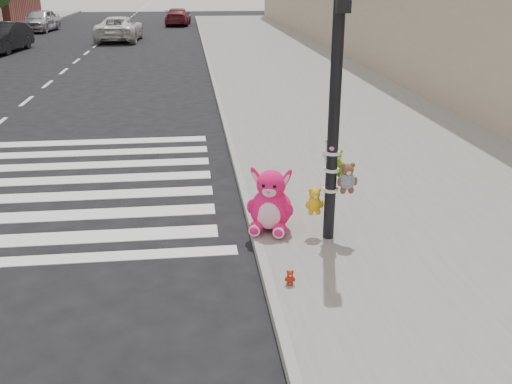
{
  "coord_description": "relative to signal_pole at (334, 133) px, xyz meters",
  "views": [
    {
      "loc": [
        0.65,
        -5.65,
        3.77
      ],
      "look_at": [
        1.57,
        2.19,
        0.75
      ],
      "focal_mm": 40.0,
      "sensor_mm": 36.0,
      "label": 1
    }
  ],
  "objects": [
    {
      "name": "sidewalk_near",
      "position": [
        2.38,
        8.18,
        -1.65
      ],
      "size": [
        7.0,
        80.0,
        0.14
      ],
      "primitive_type": "cube",
      "color": "slate",
      "rests_on": "ground"
    },
    {
      "name": "red_teddy",
      "position": [
        -0.82,
        -1.32,
        -1.48
      ],
      "size": [
        0.15,
        0.11,
        0.2
      ],
      "primitive_type": null,
      "rotation": [
        0.0,
        0.0,
        -0.11
      ],
      "color": "red",
      "rests_on": "sidewalk_near"
    },
    {
      "name": "signal_pole",
      "position": [
        0.0,
        0.0,
        0.0
      ],
      "size": [
        0.71,
        0.5,
        4.0
      ],
      "color": "black",
      "rests_on": "sidewalk_near"
    },
    {
      "name": "car_dark_far",
      "position": [
        -11.4,
        23.99,
        -0.97
      ],
      "size": [
        2.12,
        4.71,
        1.5
      ],
      "primitive_type": "imported",
      "rotation": [
        0.0,
        0.0,
        -0.12
      ],
      "color": "black",
      "rests_on": "ground"
    },
    {
      "name": "car_silver_deep",
      "position": [
        -12.12,
        35.52,
        -0.96
      ],
      "size": [
        2.27,
        4.62,
        1.51
      ],
      "primitive_type": "imported",
      "rotation": [
        0.0,
        0.0,
        -0.11
      ],
      "color": "#B4B4B9",
      "rests_on": "ground"
    },
    {
      "name": "pink_bunny",
      "position": [
        -0.83,
        0.35,
        -1.17
      ],
      "size": [
        0.79,
        0.87,
        1.0
      ],
      "rotation": [
        0.0,
        0.0,
        -0.31
      ],
      "color": "#FD1567",
      "rests_on": "sidewalk_near"
    },
    {
      "name": "car_white_near",
      "position": [
        -5.98,
        28.7,
        -1.0
      ],
      "size": [
        2.61,
        5.27,
        1.43
      ],
      "primitive_type": "imported",
      "rotation": [
        0.0,
        0.0,
        3.1
      ],
      "color": "silver",
      "rests_on": "ground"
    },
    {
      "name": "ground",
      "position": [
        -2.62,
        -1.82,
        -1.72
      ],
      "size": [
        120.0,
        120.0,
        0.0
      ],
      "primitive_type": "plane",
      "color": "black",
      "rests_on": "ground"
    },
    {
      "name": "curb_edge",
      "position": [
        -1.07,
        8.18,
        -1.65
      ],
      "size": [
        0.12,
        80.0,
        0.15
      ],
      "primitive_type": "cube",
      "color": "gray",
      "rests_on": "ground"
    },
    {
      "name": "car_maroon_near",
      "position": [
        -2.62,
        39.79,
        -1.07
      ],
      "size": [
        2.13,
        4.59,
        1.3
      ],
      "primitive_type": "imported",
      "rotation": [
        0.0,
        0.0,
        3.07
      ],
      "color": "maroon",
      "rests_on": "ground"
    }
  ]
}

